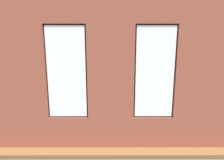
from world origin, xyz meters
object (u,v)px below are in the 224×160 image
(media_console, at_px, (36,101))
(cup_ceramic, at_px, (110,93))
(couch_left, at_px, (184,105))
(potted_plant_between_couches, at_px, (155,114))
(tv_flatscreen, at_px, (34,85))
(candle_jar, at_px, (122,92))
(remote_silver, at_px, (116,96))
(potted_plant_beside_window_right, at_px, (35,121))
(remote_black, at_px, (104,96))
(papasan_chair, at_px, (107,89))
(potted_plant_corner_near_left, at_px, (168,81))
(coffee_table, at_px, (114,96))
(couch_by_window, at_px, (102,121))
(potted_plant_by_left_couch, at_px, (161,94))

(media_console, bearing_deg, cup_ceramic, -172.39)
(couch_left, xyz_separation_m, potted_plant_between_couches, (1.35, 1.29, 0.18))
(tv_flatscreen, bearing_deg, potted_plant_between_couches, 154.59)
(candle_jar, xyz_separation_m, potted_plant_between_couches, (-0.73, 2.35, 0.01))
(remote_silver, distance_m, potted_plant_beside_window_right, 3.11)
(remote_black, distance_m, tv_flatscreen, 2.65)
(papasan_chair, height_order, potted_plant_corner_near_left, potted_plant_corner_near_left)
(tv_flatscreen, relative_size, potted_plant_beside_window_right, 0.95)
(papasan_chair, distance_m, potted_plant_between_couches, 3.38)
(papasan_chair, relative_size, potted_plant_beside_window_right, 0.96)
(remote_silver, height_order, papasan_chair, papasan_chair)
(tv_flatscreen, bearing_deg, remote_black, -177.17)
(remote_black, xyz_separation_m, tv_flatscreen, (2.61, 0.13, 0.45))
(cup_ceramic, height_order, potted_plant_between_couches, potted_plant_between_couches)
(cup_ceramic, xyz_separation_m, media_console, (2.83, 0.38, -0.23))
(remote_silver, bearing_deg, cup_ceramic, -107.88)
(coffee_table, distance_m, potted_plant_beside_window_right, 3.14)
(couch_left, height_order, cup_ceramic, couch_left)
(tv_flatscreen, relative_size, potted_plant_between_couches, 1.09)
(candle_jar, height_order, remote_black, candle_jar)
(coffee_table, xyz_separation_m, media_console, (2.99, 0.27, -0.13))
(coffee_table, xyz_separation_m, candle_jar, (-0.35, -0.16, 0.11))
(media_console, bearing_deg, coffee_table, -174.91)
(couch_left, bearing_deg, tv_flatscreen, -92.26)
(potted_plant_corner_near_left, bearing_deg, potted_plant_beside_window_right, 38.76)
(potted_plant_corner_near_left, bearing_deg, media_console, 16.69)
(couch_by_window, bearing_deg, remote_black, -89.24)
(papasan_chair, bearing_deg, tv_flatscreen, 23.14)
(media_console, height_order, potted_plant_by_left_couch, media_console)
(coffee_table, relative_size, tv_flatscreen, 1.14)
(coffee_table, xyz_separation_m, tv_flatscreen, (2.99, 0.26, 0.52))
(remote_black, xyz_separation_m, remote_silver, (-0.47, 0.00, 0.00))
(coffee_table, relative_size, remote_black, 7.42)
(candle_jar, bearing_deg, coffee_table, 24.29)
(remote_black, xyz_separation_m, potted_plant_by_left_couch, (-2.41, -0.73, -0.12))
(potted_plant_by_left_couch, xyz_separation_m, potted_plant_corner_near_left, (-0.54, -0.81, 0.40))
(remote_black, relative_size, potted_plant_between_couches, 0.17)
(remote_black, bearing_deg, potted_plant_beside_window_right, -7.90)
(couch_by_window, bearing_deg, potted_plant_beside_window_right, 3.28)
(tv_flatscreen, bearing_deg, papasan_chair, -156.86)
(candle_jar, relative_size, remote_black, 0.72)
(coffee_table, xyz_separation_m, potted_plant_corner_near_left, (-2.57, -1.40, 0.34))
(remote_black, height_order, remote_silver, same)
(tv_flatscreen, bearing_deg, couch_by_window, 143.08)
(cup_ceramic, bearing_deg, couch_by_window, 85.32)
(cup_ceramic, xyz_separation_m, papasan_chair, (0.13, -0.78, -0.04))
(remote_silver, bearing_deg, potted_plant_beside_window_right, -18.32)
(media_console, bearing_deg, tv_flatscreen, -90.00)
(media_console, bearing_deg, potted_plant_by_left_couch, -170.26)
(remote_silver, bearing_deg, coffee_table, -118.42)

